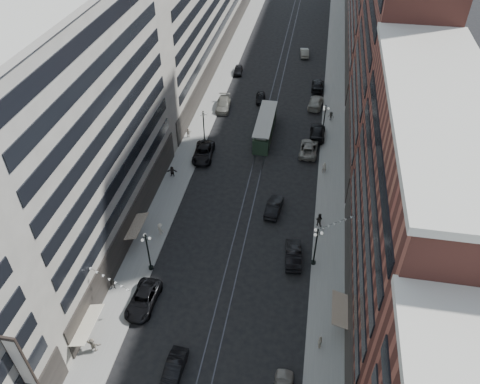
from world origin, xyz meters
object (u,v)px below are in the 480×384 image
Objects in this scene: pedestrian_2 at (113,284)px; pedestrian_4 at (320,342)px; car_14 at (305,53)px; car_extra_0 at (317,132)px; pedestrian_extra_0 at (93,344)px; car_extra_1 at (274,207)px; streetcar at (265,128)px; pedestrian_9 at (331,116)px; lamppost_sw_far at (148,251)px; lamppost_se_mid at (324,120)px; car_10 at (293,254)px; pedestrian_5 at (172,171)px; pedestrian_extra_1 at (160,229)px; car_5 at (174,369)px; car_12 at (318,85)px; lamppost_se_far at (316,246)px; car_7 at (203,153)px; car_9 at (238,70)px; car_extra_2 at (316,102)px; car_8 at (223,104)px; pedestrian_6 at (188,133)px; pedestrian_8 at (324,168)px; car_2 at (143,300)px; car_11 at (309,148)px; lamppost_sw_mid at (204,126)px.

pedestrian_4 is at bearing -28.71° from pedestrian_2.
car_extra_0 reaches higher than car_14.
car_extra_1 is at bearing -116.08° from pedestrian_extra_0.
pedestrian_9 is at bearing 32.06° from streetcar.
lamppost_sw_far is 42.07m from pedestrian_9.
lamppost_se_mid is 27.85m from car_10.
pedestrian_extra_1 is (1.93, -11.78, 0.04)m from pedestrian_5.
streetcar is at bearing 88.40° from car_5.
pedestrian_2 is at bearing 68.38° from car_12.
car_7 is at bearing 132.88° from lamppost_se_far.
car_9 is 46.97m from pedestrian_extra_1.
car_extra_2 is at bearing 0.79° from pedestrian_4.
car_12 is at bearing 26.93° from car_8.
pedestrian_2 is 0.91× the size of pedestrian_6.
car_8 is at bearing -38.90° from pedestrian_8.
pedestrian_extra_0 is (-15.64, -74.43, 0.22)m from car_14.
pedestrian_2 is at bearing 162.71° from car_2.
pedestrian_8 reaches higher than car_9.
car_9 is 25.03m from pedestrian_6.
car_12 is 0.94× the size of car_extra_0.
pedestrian_6 is (-3.64, 32.72, 0.19)m from car_2.
pedestrian_extra_1 is at bearing -9.86° from car_10.
car_8 is (-17.60, 6.14, -2.26)m from lamppost_se_mid.
pedestrian_5 is 1.05× the size of pedestrian_9.
pedestrian_8 is (18.98, 21.89, -2.02)m from lamppost_sw_far.
pedestrian_4 is at bearing -74.59° from streetcar.
car_2 is at bearing 65.68° from car_11.
lamppost_se_mid is 3.31× the size of pedestrian_4.
car_14 is at bearing 68.63° from car_7.
pedestrian_extra_0 reaches higher than car_extra_2.
car_14 is at bearing -77.65° from car_12.
car_extra_0 is at bearing -102.25° from pedestrian_9.
pedestrian_8 is at bearing -104.98° from car_10.
pedestrian_9 is at bearing -8.81° from car_8.
pedestrian_2 is at bearing 79.11° from pedestrian_4.
pedestrian_5 is (-19.40, -31.05, 0.16)m from car_12.
car_extra_2 is at bearing 6.63° from car_8.
car_10 is at bearing 90.74° from car_11.
lamppost_sw_mid is 19.07m from lamppost_se_mid.
streetcar is 38.92m from pedestrian_4.
car_2 is at bearing -115.52° from lamppost_se_mid.
car_extra_1 is 27.81m from pedestrian_extra_0.
car_12 is at bearing 70.79° from lamppost_sw_far.
lamppost_se_mid is 1.15× the size of car_14.
car_8 is 10.92m from pedestrian_6.
pedestrian_8 is 25.42m from pedestrian_extra_1.
pedestrian_extra_1 is at bearing 55.67° from pedestrian_4.
pedestrian_5 is at bearing 14.62° from pedestrian_8.
pedestrian_5 is at bearing 39.82° from pedestrian_4.
pedestrian_4 is 48.64m from car_extra_2.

